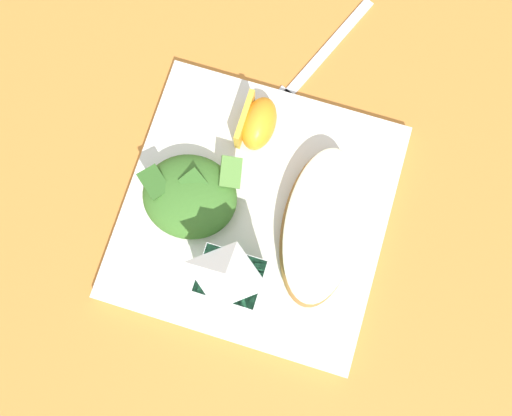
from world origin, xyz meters
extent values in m
plane|color=#C67A33|center=(0.00, 0.00, 0.00)|extent=(3.00, 3.00, 0.00)
cube|color=white|center=(0.00, 0.00, 0.01)|extent=(0.28, 0.28, 0.02)
ellipsoid|color=#A87038|center=(-0.07, 0.00, 0.03)|extent=(0.09, 0.18, 0.03)
ellipsoid|color=#B22D19|center=(-0.07, 0.00, 0.04)|extent=(0.08, 0.16, 0.01)
ellipsoid|color=beige|center=(-0.07, 0.00, 0.05)|extent=(0.09, 0.17, 0.01)
ellipsoid|color=#3D7028|center=(0.07, 0.01, 0.04)|extent=(0.10, 0.09, 0.04)
cube|color=#336023|center=(0.11, 0.01, 0.05)|extent=(0.04, 0.04, 0.01)
cube|color=#5B8E3D|center=(0.03, -0.02, 0.05)|extent=(0.03, 0.04, 0.01)
cube|color=#336023|center=(0.07, 0.00, 0.04)|extent=(0.04, 0.03, 0.02)
cube|color=#336023|center=(0.06, 0.00, 0.05)|extent=(0.04, 0.03, 0.02)
cube|color=#2D8451|center=(0.00, 0.08, 0.06)|extent=(0.06, 0.04, 0.09)
cube|color=white|center=(0.00, 0.08, 0.09)|extent=(0.06, 0.04, 0.03)
pyramid|color=white|center=(0.00, 0.08, 0.12)|extent=(0.06, 0.04, 0.02)
ellipsoid|color=orange|center=(0.02, -0.09, 0.04)|extent=(0.04, 0.06, 0.04)
cube|color=gold|center=(0.04, -0.09, 0.04)|extent=(0.01, 0.06, 0.03)
cube|color=silver|center=(-0.02, -0.21, 0.00)|extent=(0.08, 0.16, 0.01)
cube|color=silver|center=(0.01, -0.13, 0.00)|extent=(0.04, 0.04, 0.01)
camera|label=1|loc=(-0.03, 0.09, 0.54)|focal=34.75mm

